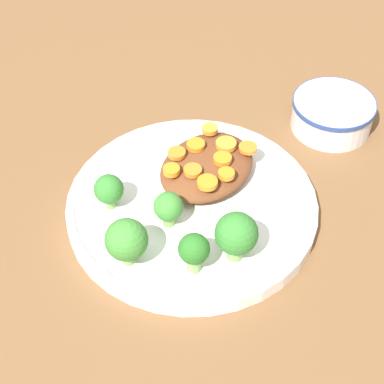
{
  "coord_description": "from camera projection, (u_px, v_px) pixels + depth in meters",
  "views": [
    {
      "loc": [
        0.39,
        0.3,
        0.55
      ],
      "look_at": [
        0.0,
        0.0,
        0.03
      ],
      "focal_mm": 60.0,
      "sensor_mm": 36.0,
      "label": 1
    }
  ],
  "objects": [
    {
      "name": "ground_plane",
      "position": [
        192.0,
        212.0,
        0.74
      ],
      "size": [
        4.0,
        4.0,
        0.0
      ],
      "primitive_type": "plane",
      "color": "brown"
    },
    {
      "name": "plate",
      "position": [
        192.0,
        205.0,
        0.73
      ],
      "size": [
        0.29,
        0.29,
        0.02
      ],
      "color": "white",
      "rests_on": "ground_plane"
    },
    {
      "name": "dip_bowl",
      "position": [
        333.0,
        112.0,
        0.83
      ],
      "size": [
        0.11,
        0.11,
        0.04
      ],
      "color": "silver",
      "rests_on": "ground_plane"
    },
    {
      "name": "stew_mound",
      "position": [
        207.0,
        167.0,
        0.75
      ],
      "size": [
        0.13,
        0.1,
        0.03
      ],
      "primitive_type": "ellipsoid",
      "color": "brown",
      "rests_on": "plate"
    },
    {
      "name": "broccoli_floret_0",
      "position": [
        109.0,
        190.0,
        0.71
      ],
      "size": [
        0.03,
        0.03,
        0.04
      ],
      "color": "#759E51",
      "rests_on": "plate"
    },
    {
      "name": "broccoli_floret_1",
      "position": [
        165.0,
        206.0,
        0.69
      ],
      "size": [
        0.03,
        0.03,
        0.04
      ],
      "color": "#759E51",
      "rests_on": "plate"
    },
    {
      "name": "broccoli_floret_2",
      "position": [
        127.0,
        241.0,
        0.64
      ],
      "size": [
        0.04,
        0.04,
        0.06
      ],
      "color": "#759E51",
      "rests_on": "plate"
    },
    {
      "name": "broccoli_floret_3",
      "position": [
        236.0,
        235.0,
        0.65
      ],
      "size": [
        0.05,
        0.05,
        0.06
      ],
      "color": "#759E51",
      "rests_on": "plate"
    },
    {
      "name": "broccoli_floret_4",
      "position": [
        194.0,
        251.0,
        0.64
      ],
      "size": [
        0.03,
        0.03,
        0.05
      ],
      "color": "#7FA85B",
      "rests_on": "plate"
    },
    {
      "name": "carrot_slice_0",
      "position": [
        207.0,
        183.0,
        0.71
      ],
      "size": [
        0.02,
        0.02,
        0.01
      ],
      "primitive_type": "cylinder",
      "color": "orange",
      "rests_on": "stew_mound"
    },
    {
      "name": "carrot_slice_1",
      "position": [
        193.0,
        171.0,
        0.72
      ],
      "size": [
        0.02,
        0.02,
        0.01
      ],
      "primitive_type": "cylinder",
      "color": "orange",
      "rests_on": "stew_mound"
    },
    {
      "name": "carrot_slice_2",
      "position": [
        226.0,
        174.0,
        0.71
      ],
      "size": [
        0.02,
        0.02,
        0.01
      ],
      "primitive_type": "cylinder",
      "color": "orange",
      "rests_on": "stew_mound"
    },
    {
      "name": "carrot_slice_3",
      "position": [
        210.0,
        129.0,
        0.77
      ],
      "size": [
        0.02,
        0.02,
        0.01
      ],
      "primitive_type": "cylinder",
      "color": "orange",
      "rests_on": "stew_mound"
    },
    {
      "name": "carrot_slice_4",
      "position": [
        223.0,
        159.0,
        0.73
      ],
      "size": [
        0.02,
        0.02,
        0.01
      ],
      "primitive_type": "cylinder",
      "color": "orange",
      "rests_on": "stew_mound"
    },
    {
      "name": "carrot_slice_5",
      "position": [
        226.0,
        144.0,
        0.75
      ],
      "size": [
        0.02,
        0.02,
        0.01
      ],
      "primitive_type": "cylinder",
      "color": "orange",
      "rests_on": "stew_mound"
    },
    {
      "name": "carrot_slice_6",
      "position": [
        196.0,
        145.0,
        0.75
      ],
      "size": [
        0.02,
        0.02,
        0.01
      ],
      "primitive_type": "cylinder",
      "color": "orange",
      "rests_on": "stew_mound"
    },
    {
      "name": "carrot_slice_7",
      "position": [
        177.0,
        153.0,
        0.74
      ],
      "size": [
        0.02,
        0.02,
        0.01
      ],
      "primitive_type": "cylinder",
      "color": "orange",
      "rests_on": "stew_mound"
    },
    {
      "name": "carrot_slice_8",
      "position": [
        172.0,
        170.0,
        0.72
      ],
      "size": [
        0.02,
        0.02,
        0.01
      ],
      "primitive_type": "cylinder",
      "color": "orange",
      "rests_on": "stew_mound"
    },
    {
      "name": "carrot_slice_9",
      "position": [
        248.0,
        148.0,
        0.75
      ],
      "size": [
        0.02,
        0.02,
        0.0
      ],
      "primitive_type": "cylinder",
      "color": "orange",
      "rests_on": "stew_mound"
    }
  ]
}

